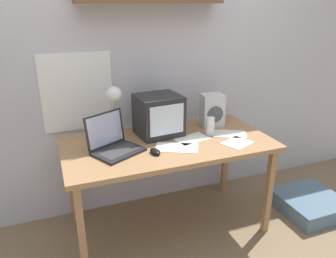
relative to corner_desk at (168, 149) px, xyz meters
The scene contains 14 objects.
ground_plane 0.68m from the corner_desk, ahead, with size 12.00×12.00×0.00m, color #826B4F.
back_wall 0.80m from the corner_desk, 90.29° to the left, with size 5.60×0.24×2.60m.
corner_desk is the anchor object (origin of this frame).
crt_monitor 0.27m from the corner_desk, 94.49° to the left, with size 0.35×0.32×0.31m.
laptop 0.43m from the corner_desk, behind, with size 0.40×0.38×0.25m.
desk_lamp 0.54m from the corner_desk, 150.45° to the left, with size 0.12×0.17×0.40m.
juice_glass 0.38m from the corner_desk, ahead, with size 0.06×0.06×0.14m.
space_heater 0.53m from the corner_desk, 22.62° to the left, with size 0.19×0.16×0.27m.
computer_mouse 0.23m from the corner_desk, 134.02° to the right, with size 0.07×0.11×0.03m.
loose_paper_near_laptop 0.51m from the corner_desk, 23.77° to the right, with size 0.25×0.23×0.00m.
printed_handout 0.14m from the corner_desk, 81.32° to the right, with size 0.34×0.28×0.00m.
loose_paper_near_monitor 0.51m from the corner_desk, ahead, with size 0.30×0.26×0.00m.
open_notebook 0.20m from the corner_desk, ahead, with size 0.28×0.21×0.00m.
floor_cushion 1.39m from the corner_desk, 11.22° to the right, with size 0.51×0.51×0.14m.
Camera 1 is at (-0.79, -2.06, 1.70)m, focal length 35.00 mm.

